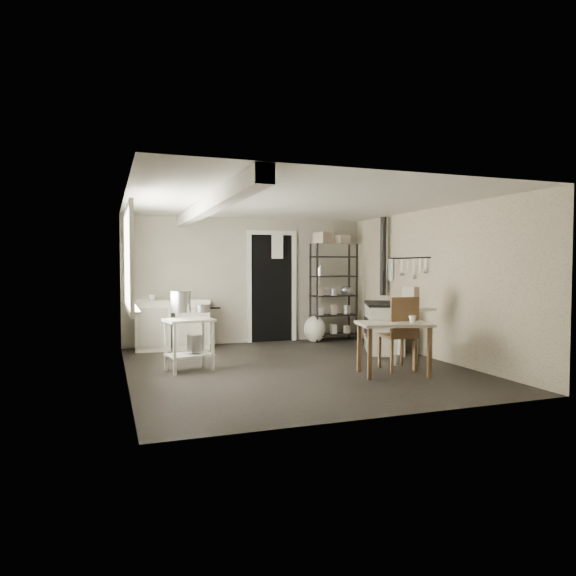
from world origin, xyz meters
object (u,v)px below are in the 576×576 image
object	(u,v)px
base_cabinets	(173,322)
stove	(384,325)
stockpot	(181,302)
shelf_rack	(334,291)
chair	(397,334)
work_table	(393,346)
flour_sack	(315,329)
prep_table	(189,342)

from	to	relation	value
base_cabinets	stove	world-z (taller)	base_cabinets
stove	base_cabinets	bearing A→B (deg)	-179.93
stockpot	base_cabinets	size ratio (longest dim) A/B	0.22
base_cabinets	shelf_rack	bearing A→B (deg)	6.49
stockpot	shelf_rack	size ratio (longest dim) A/B	0.16
shelf_rack	chair	distance (m)	2.85
stockpot	chair	xyz separation A→B (m)	(2.81, -0.87, -0.45)
work_table	flour_sack	distance (m)	3.01
stockpot	chair	size ratio (longest dim) A/B	0.29
shelf_rack	flour_sack	size ratio (longest dim) A/B	3.76
stove	chair	world-z (taller)	chair
work_table	chair	world-z (taller)	chair
stockpot	shelf_rack	world-z (taller)	shelf_rack
prep_table	stove	world-z (taller)	stove
prep_table	stove	size ratio (longest dim) A/B	0.69
chair	flour_sack	size ratio (longest dim) A/B	2.06
stockpot	work_table	xyz separation A→B (m)	(2.58, -1.15, -0.56)
prep_table	base_cabinets	xyz separation A→B (m)	(0.02, 1.95, 0.06)
stove	work_table	size ratio (longest dim) A/B	1.15
base_cabinets	stove	xyz separation A→B (m)	(3.25, -1.44, -0.02)
flour_sack	stove	bearing A→B (deg)	-64.15
stove	work_table	xyz separation A→B (m)	(-0.80, -1.63, -0.06)
stove	flour_sack	distance (m)	1.54
chair	stockpot	bearing A→B (deg)	165.27
work_table	stove	bearing A→B (deg)	63.82
base_cabinets	shelf_rack	distance (m)	3.04
shelf_rack	work_table	xyz separation A→B (m)	(-0.55, -3.07, -0.57)
base_cabinets	stockpot	bearing A→B (deg)	-87.42
work_table	chair	xyz separation A→B (m)	(0.23, 0.28, 0.10)
prep_table	flour_sack	world-z (taller)	prep_table
base_cabinets	flour_sack	size ratio (longest dim) A/B	2.64
prep_table	shelf_rack	distance (m)	3.64
base_cabinets	work_table	size ratio (longest dim) A/B	1.43
stove	work_table	bearing A→B (deg)	-92.27
flour_sack	chair	bearing A→B (deg)	-88.03
shelf_rack	chair	world-z (taller)	shelf_rack
stove	chair	xyz separation A→B (m)	(-0.57, -1.35, 0.04)
prep_table	work_table	size ratio (longest dim) A/B	0.79
stockpot	shelf_rack	bearing A→B (deg)	31.55
flour_sack	shelf_rack	bearing A→B (deg)	9.86
shelf_rack	base_cabinets	bearing A→B (deg)	177.49
work_table	chair	size ratio (longest dim) A/B	0.90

